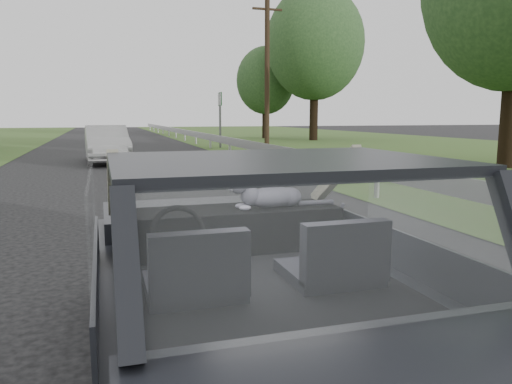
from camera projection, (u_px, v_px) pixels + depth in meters
ground at (254, 384)px, 3.10m from camera, size 140.00×140.00×0.00m
subject_car at (254, 272)px, 2.99m from camera, size 1.80×4.00×1.45m
dashboard at (228, 229)px, 3.56m from camera, size 1.58×0.45×0.30m
driver_seat at (196, 267)px, 2.57m from camera, size 0.50×0.72×0.42m
passenger_seat at (336, 254)px, 2.81m from camera, size 0.50×0.72×0.42m
steering_wheel at (178, 233)px, 3.15m from camera, size 0.36×0.36×0.04m
cat at (272, 196)px, 3.57m from camera, size 0.59×0.22×0.26m
guardrail at (297, 155)px, 13.71m from camera, size 0.05×90.00×0.32m
other_car at (107, 144)px, 17.54m from camera, size 1.76×4.05×1.31m
highway_sign at (220, 120)px, 25.39m from camera, size 0.21×1.12×2.80m
utility_pole at (267, 73)px, 24.29m from camera, size 0.30×0.30×7.42m
tree_2 at (266, 94)px, 35.86m from camera, size 5.52×5.52×6.34m
tree_3 at (315, 66)px, 32.62m from camera, size 6.70×6.70×9.67m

